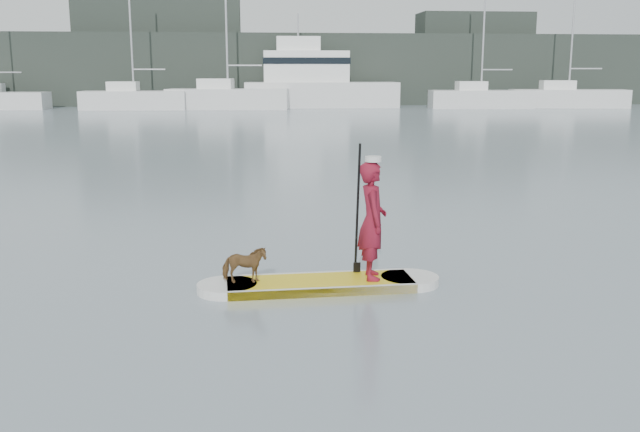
{
  "coord_description": "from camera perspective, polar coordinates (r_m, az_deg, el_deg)",
  "views": [
    {
      "loc": [
        -2.24,
        -10.65,
        2.89
      ],
      "look_at": [
        -1.35,
        -1.44,
        1.0
      ],
      "focal_mm": 40.0,
      "sensor_mm": 36.0,
      "label": 1
    }
  ],
  "objects": [
    {
      "name": "ground",
      "position": [
        11.26,
        6.16,
        -3.4
      ],
      "size": [
        140.0,
        140.0,
        0.0
      ],
      "primitive_type": "plane",
      "color": "slate",
      "rests_on": "ground"
    },
    {
      "name": "paddleboard",
      "position": [
        9.68,
        -0.0,
        -5.46
      ],
      "size": [
        3.3,
        0.91,
        0.12
      ],
      "rotation": [
        0.0,
        0.0,
        0.04
      ],
      "color": "yellow",
      "rests_on": "ground"
    },
    {
      "name": "paddler",
      "position": [
        9.58,
        4.21,
        -0.37
      ],
      "size": [
        0.4,
        0.6,
        1.59
      ],
      "primitive_type": "imported",
      "rotation": [
        0.0,
        0.0,
        1.53
      ],
      "color": "maroon",
      "rests_on": "paddleboard"
    },
    {
      "name": "white_cap",
      "position": [
        9.45,
        4.28,
        4.57
      ],
      "size": [
        0.22,
        0.22,
        0.07
      ],
      "primitive_type": "cylinder",
      "color": "silver",
      "rests_on": "paddler"
    },
    {
      "name": "dog",
      "position": [
        9.51,
        -6.08,
        -3.91
      ],
      "size": [
        0.59,
        0.28,
        0.49
      ],
      "primitive_type": "imported",
      "rotation": [
        0.0,
        0.0,
        1.59
      ],
      "color": "#53391C",
      "rests_on": "paddleboard"
    },
    {
      "name": "paddle",
      "position": [
        9.86,
        3.0,
        -0.72
      ],
      "size": [
        0.1,
        0.3,
        2.0
      ],
      "rotation": [
        0.0,
        0.0,
        0.04
      ],
      "color": "black",
      "rests_on": "ground"
    },
    {
      "name": "sailboat_c",
      "position": [
        56.5,
        -14.71,
        9.07
      ],
      "size": [
        7.87,
        2.75,
        11.23
      ],
      "rotation": [
        0.0,
        0.0,
        -0.02
      ],
      "color": "silver",
      "rests_on": "ground"
    },
    {
      "name": "sailboat_d",
      "position": [
        55.99,
        -7.45,
        9.48
      ],
      "size": [
        9.54,
        3.97,
        13.64
      ],
      "rotation": [
        0.0,
        0.0,
        -0.12
      ],
      "color": "silver",
      "rests_on": "ground"
    },
    {
      "name": "sailboat_e",
      "position": [
        58.36,
        12.67,
        9.23
      ],
      "size": [
        8.14,
        3.19,
        11.55
      ],
      "rotation": [
        0.0,
        0.0,
        -0.08
      ],
      "color": "silver",
      "rests_on": "ground"
    },
    {
      "name": "sailboat_f",
      "position": [
        61.04,
        19.17,
        9.05
      ],
      "size": [
        9.34,
        4.23,
        13.49
      ],
      "rotation": [
        0.0,
        0.0,
        -0.18
      ],
      "color": "silver",
      "rests_on": "ground"
    },
    {
      "name": "motor_yacht_a",
      "position": [
        58.29,
        -0.46,
        10.72
      ],
      "size": [
        12.32,
        4.05,
        7.34
      ],
      "rotation": [
        0.0,
        0.0,
        -0.02
      ],
      "color": "silver",
      "rests_on": "ground"
    },
    {
      "name": "shore_mass",
      "position": [
        63.69,
        -3.58,
        11.61
      ],
      "size": [
        90.0,
        6.0,
        6.0
      ],
      "primitive_type": "cube",
      "color": "black",
      "rests_on": "ground"
    },
    {
      "name": "shore_building_west",
      "position": [
        65.13,
        -12.67,
        12.68
      ],
      "size": [
        14.0,
        4.0,
        9.0
      ],
      "primitive_type": "cube",
      "color": "black",
      "rests_on": "ground"
    },
    {
      "name": "shore_building_east",
      "position": [
        67.75,
        12.14,
        12.22
      ],
      "size": [
        10.0,
        4.0,
        8.0
      ],
      "primitive_type": "cube",
      "color": "black",
      "rests_on": "ground"
    }
  ]
}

